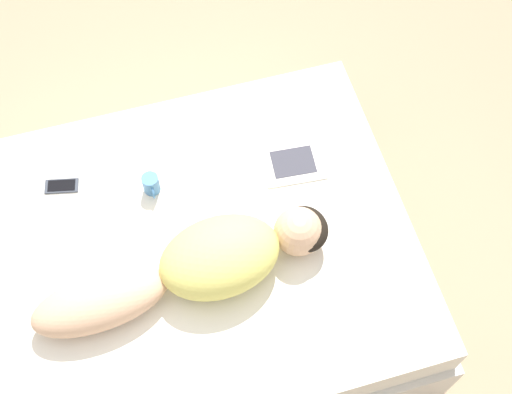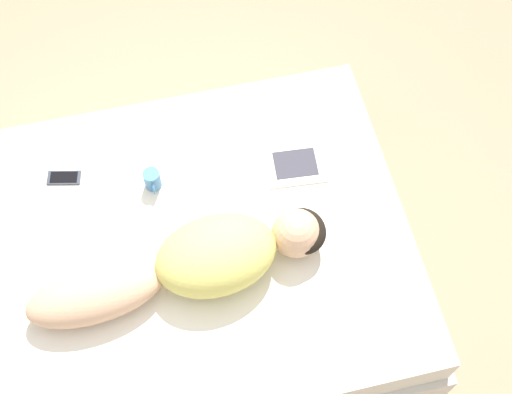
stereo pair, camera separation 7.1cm
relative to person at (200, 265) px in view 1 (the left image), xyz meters
The scene contains 6 objects.
ground_plane 0.73m from the person, 153.81° to the right, with size 12.00×12.00×0.00m, color #9E8466.
bed 0.44m from the person, 153.81° to the right, with size 1.57×2.05×0.60m.
person is the anchor object (origin of this frame).
open_magazine 0.75m from the person, 134.09° to the left, with size 0.46×0.31×0.01m.
coffee_mug 0.47m from the person, 166.16° to the right, with size 0.11×0.07×0.10m.
cell_phone 0.76m from the person, 139.45° to the right, with size 0.10×0.16×0.01m.
Camera 1 is at (1.28, -0.01, 3.35)m, focal length 50.00 mm.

